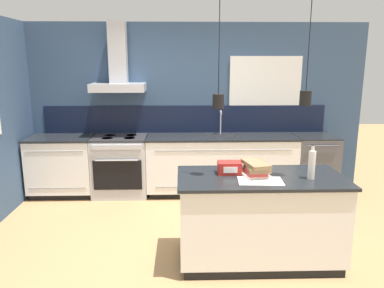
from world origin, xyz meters
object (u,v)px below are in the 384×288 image
(oven_range, at_px, (121,166))
(dishwasher, at_px, (314,164))
(book_stack, at_px, (256,169))
(red_supply_box, at_px, (229,168))
(bottle_on_island, at_px, (312,164))

(oven_range, height_order, dishwasher, same)
(dishwasher, bearing_deg, book_stack, -123.18)
(dishwasher, xyz_separation_m, red_supply_box, (-1.57, -1.92, 0.52))
(dishwasher, bearing_deg, bottle_on_island, -110.75)
(book_stack, bearing_deg, bottle_on_island, -10.24)
(red_supply_box, bearing_deg, oven_range, 126.48)
(book_stack, xyz_separation_m, red_supply_box, (-0.25, 0.10, -0.01))
(red_supply_box, bearing_deg, bottle_on_island, -14.29)
(dishwasher, bearing_deg, red_supply_box, -129.29)
(oven_range, distance_m, dishwasher, 2.99)
(dishwasher, distance_m, red_supply_box, 2.54)
(oven_range, distance_m, book_stack, 2.67)
(oven_range, distance_m, red_supply_box, 2.44)
(oven_range, height_order, red_supply_box, red_supply_box)
(bottle_on_island, distance_m, book_stack, 0.53)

